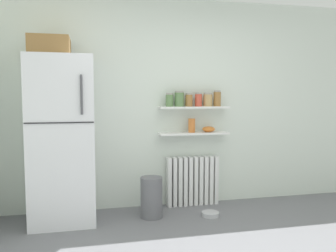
{
  "coord_description": "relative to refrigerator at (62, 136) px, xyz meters",
  "views": [
    {
      "loc": [
        -1.06,
        -2.21,
        1.39
      ],
      "look_at": [
        -0.19,
        1.6,
        1.05
      ],
      "focal_mm": 36.7,
      "sensor_mm": 36.0,
      "label": 1
    }
  ],
  "objects": [
    {
      "name": "back_wall",
      "position": [
        1.36,
        0.37,
        0.35
      ],
      "size": [
        7.04,
        0.1,
        2.6
      ],
      "primitive_type": "cube",
      "color": "silver",
      "rests_on": "ground_plane"
    },
    {
      "name": "refrigerator",
      "position": [
        0.0,
        0.0,
        0.0
      ],
      "size": [
        0.69,
        0.67,
        2.01
      ],
      "color": "silver",
      "rests_on": "ground_plane"
    },
    {
      "name": "radiator",
      "position": [
        1.57,
        0.24,
        -0.64
      ],
      "size": [
        0.67,
        0.12,
        0.62
      ],
      "color": "white",
      "rests_on": "ground_plane"
    },
    {
      "name": "wall_shelf_lower",
      "position": [
        1.57,
        0.21,
        -0.03
      ],
      "size": [
        0.88,
        0.22,
        0.02
      ],
      "primitive_type": "cube",
      "color": "white"
    },
    {
      "name": "wall_shelf_upper",
      "position": [
        1.57,
        0.21,
        0.3
      ],
      "size": [
        0.88,
        0.22,
        0.02
      ],
      "primitive_type": "cube",
      "color": "white"
    },
    {
      "name": "storage_jar_0",
      "position": [
        1.26,
        0.21,
        0.39
      ],
      "size": [
        0.09,
        0.09,
        0.17
      ],
      "color": "#5B7F4C",
      "rests_on": "wall_shelf_upper"
    },
    {
      "name": "storage_jar_1",
      "position": [
        1.38,
        0.21,
        0.4
      ],
      "size": [
        0.12,
        0.12,
        0.19
      ],
      "color": "#5B7F4C",
      "rests_on": "wall_shelf_upper"
    },
    {
      "name": "storage_jar_2",
      "position": [
        1.51,
        0.21,
        0.39
      ],
      "size": [
        0.09,
        0.09,
        0.17
      ],
      "color": "olive",
      "rests_on": "wall_shelf_upper"
    },
    {
      "name": "storage_jar_3",
      "position": [
        1.63,
        0.21,
        0.39
      ],
      "size": [
        0.09,
        0.09,
        0.17
      ],
      "color": "#C64C38",
      "rests_on": "wall_shelf_upper"
    },
    {
      "name": "storage_jar_4",
      "position": [
        1.75,
        0.21,
        0.39
      ],
      "size": [
        0.11,
        0.11,
        0.17
      ],
      "color": "tan",
      "rests_on": "wall_shelf_upper"
    },
    {
      "name": "storage_jar_5",
      "position": [
        1.88,
        0.21,
        0.41
      ],
      "size": [
        0.09,
        0.09,
        0.2
      ],
      "color": "olive",
      "rests_on": "wall_shelf_upper"
    },
    {
      "name": "vase",
      "position": [
        1.54,
        0.21,
        0.07
      ],
      "size": [
        0.09,
        0.09,
        0.17
      ],
      "primitive_type": "cylinder",
      "color": "#CC7033",
      "rests_on": "wall_shelf_lower"
    },
    {
      "name": "shelf_bowl",
      "position": [
        1.77,
        0.21,
        0.02
      ],
      "size": [
        0.16,
        0.16,
        0.07
      ],
      "primitive_type": "ellipsoid",
      "color": "orange",
      "rests_on": "wall_shelf_lower"
    },
    {
      "name": "trash_bin",
      "position": [
        0.97,
        -0.1,
        -0.72
      ],
      "size": [
        0.25,
        0.25,
        0.47
      ],
      "primitive_type": "cylinder",
      "color": "slate",
      "rests_on": "ground_plane"
    },
    {
      "name": "pet_food_bowl",
      "position": [
        1.65,
        -0.22,
        -0.93
      ],
      "size": [
        0.2,
        0.2,
        0.05
      ],
      "primitive_type": "cylinder",
      "color": "#B7B7BC",
      "rests_on": "ground_plane"
    }
  ]
}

